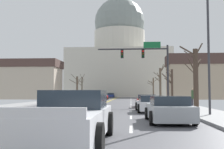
# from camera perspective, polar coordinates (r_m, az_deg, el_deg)

# --- Properties ---
(ground) EXTENTS (20.00, 180.00, 0.20)m
(ground) POSITION_cam_1_polar(r_m,az_deg,el_deg) (15.07, -9.72, -9.07)
(ground) COLOR #4E4E53
(signal_gantry) EXTENTS (7.91, 0.41, 6.95)m
(signal_gantry) POSITION_cam_1_polar(r_m,az_deg,el_deg) (31.56, 7.31, 3.01)
(signal_gantry) COLOR #28282D
(signal_gantry) RESTS_ON ground
(street_lamp_right) EXTENTS (2.27, 0.24, 8.29)m
(street_lamp_right) POSITION_cam_1_polar(r_m,az_deg,el_deg) (18.03, 18.13, 7.94)
(street_lamp_right) COLOR #333338
(street_lamp_right) RESTS_ON ground
(capitol_building) EXTENTS (30.21, 21.99, 33.40)m
(capitol_building) POSITION_cam_1_polar(r_m,az_deg,el_deg) (87.66, 1.55, 3.56)
(capitol_building) COLOR beige
(capitol_building) RESTS_ON ground
(sedan_near_00) EXTENTS (2.08, 4.25, 1.21)m
(sedan_near_00) POSITION_cam_1_polar(r_m,az_deg,el_deg) (27.49, 7.02, -5.42)
(sedan_near_00) COLOR #B71414
(sedan_near_00) RESTS_ON ground
(sedan_near_01) EXTENTS (2.23, 4.61, 1.22)m
(sedan_near_01) POSITION_cam_1_polar(r_m,az_deg,el_deg) (21.14, 7.86, -5.97)
(sedan_near_01) COLOR silver
(sedan_near_01) RESTS_ON ground
(sedan_near_02) EXTENTS (2.17, 4.44, 1.28)m
(sedan_near_02) POSITION_cam_1_polar(r_m,az_deg,el_deg) (14.11, 11.45, -7.03)
(sedan_near_02) COLOR #9EA3A8
(sedan_near_02) RESTS_ON ground
(pickup_truck_near_03) EXTENTS (2.28, 5.60, 1.53)m
(pickup_truck_near_03) POSITION_cam_1_polar(r_m,az_deg,el_deg) (8.36, -8.41, -8.89)
(pickup_truck_near_03) COLOR silver
(pickup_truck_near_03) RESTS_ON ground
(sedan_oncoming_00) EXTENTS (2.13, 4.51, 1.17)m
(sedan_oncoming_00) POSITION_cam_1_polar(r_m,az_deg,el_deg) (39.93, -9.05, -4.84)
(sedan_oncoming_00) COLOR silver
(sedan_oncoming_00) RESTS_ON ground
(sedan_oncoming_01) EXTENTS (1.98, 4.46, 1.22)m
(sedan_oncoming_01) POSITION_cam_1_polar(r_m,az_deg,el_deg) (52.79, -1.91, -4.53)
(sedan_oncoming_01) COLOR #B71414
(sedan_oncoming_01) RESTS_ON ground
(sedan_oncoming_02) EXTENTS (2.00, 4.58, 1.22)m
(sedan_oncoming_02) POSITION_cam_1_polar(r_m,az_deg,el_deg) (62.62, -4.27, -4.37)
(sedan_oncoming_02) COLOR #6B6056
(sedan_oncoming_02) RESTS_ON ground
(sedan_oncoming_03) EXTENTS (2.13, 4.37, 1.18)m
(sedan_oncoming_03) POSITION_cam_1_polar(r_m,az_deg,el_deg) (75.49, -0.23, -4.25)
(sedan_oncoming_03) COLOR navy
(sedan_oncoming_03) RESTS_ON ground
(flank_building_00) EXTENTS (13.07, 7.13, 7.98)m
(flank_building_00) POSITION_cam_1_polar(r_m,az_deg,el_deg) (60.18, -16.65, -0.96)
(flank_building_00) COLOR #B2A38E
(flank_building_00) RESTS_ON ground
(flank_building_01) EXTENTS (12.67, 6.55, 8.86)m
(flank_building_01) POSITION_cam_1_polar(r_m,az_deg,el_deg) (58.64, 17.24, -0.44)
(flank_building_01) COLOR tan
(flank_building_01) RESTS_ON ground
(bare_tree_00) EXTENTS (2.69, 1.70, 4.56)m
(bare_tree_00) POSITION_cam_1_polar(r_m,az_deg,el_deg) (64.55, 8.37, -2.49)
(bare_tree_00) COLOR #4C3D2D
(bare_tree_00) RESTS_ON ground
(bare_tree_01) EXTENTS (2.08, 1.91, 5.49)m
(bare_tree_01) POSITION_cam_1_polar(r_m,az_deg,el_deg) (65.28, -6.18, -2.40)
(bare_tree_01) COLOR brown
(bare_tree_01) RESTS_ON ground
(bare_tree_02) EXTENTS (1.77, 1.76, 5.48)m
(bare_tree_02) POSITION_cam_1_polar(r_m,az_deg,el_deg) (42.99, 9.80, -1.73)
(bare_tree_02) COLOR brown
(bare_tree_02) RESTS_ON ground
(bare_tree_04) EXTENTS (2.01, 1.69, 5.10)m
(bare_tree_04) POSITION_cam_1_polar(r_m,az_deg,el_deg) (22.05, 16.66, -0.42)
(bare_tree_04) COLOR #423328
(bare_tree_04) RESTS_ON ground
(bare_tree_05) EXTENTS (3.24, 0.96, 5.15)m
(bare_tree_05) POSITION_cam_1_polar(r_m,az_deg,el_deg) (59.50, -7.15, -2.50)
(bare_tree_05) COLOR brown
(bare_tree_05) RESTS_ON ground
(bare_tree_06) EXTENTS (1.40, 1.37, 4.53)m
(bare_tree_06) POSITION_cam_1_polar(r_m,az_deg,el_deg) (35.90, 11.99, -1.94)
(bare_tree_06) COLOR #423328
(bare_tree_06) RESTS_ON ground
(pedestrian_00) EXTENTS (0.35, 0.34, 1.70)m
(pedestrian_00) POSITION_cam_1_polar(r_m,az_deg,el_deg) (24.05, 16.24, -4.36)
(pedestrian_00) COLOR #33333D
(pedestrian_00) RESTS_ON ground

